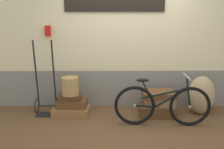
{
  "coord_description": "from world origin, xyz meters",
  "views": [
    {
      "loc": [
        -0.4,
        -4.07,
        1.92
      ],
      "look_at": [
        -0.36,
        0.19,
        0.84
      ],
      "focal_mm": 38.65,
      "sensor_mm": 36.0,
      "label": 1
    }
  ],
  "objects_px": {
    "suitcase_0": "(71,111)",
    "suitcase_1": "(72,103)",
    "suitcase_4": "(159,101)",
    "luggage_trolley": "(46,97)",
    "burlap_sack": "(201,95)",
    "suitcase_2": "(70,97)",
    "suitcase_3": "(157,110)",
    "wicker_basket": "(70,86)",
    "bicycle": "(162,105)",
    "suitcase_5": "(159,94)"
  },
  "relations": [
    {
      "from": "suitcase_0",
      "to": "burlap_sack",
      "type": "xyz_separation_m",
      "value": [
        2.52,
        0.06,
        0.3
      ]
    },
    {
      "from": "suitcase_0",
      "to": "suitcase_2",
      "type": "height_order",
      "value": "suitcase_2"
    },
    {
      "from": "luggage_trolley",
      "to": "suitcase_1",
      "type": "bearing_deg",
      "value": -7.5
    },
    {
      "from": "suitcase_0",
      "to": "luggage_trolley",
      "type": "distance_m",
      "value": 0.56
    },
    {
      "from": "suitcase_3",
      "to": "burlap_sack",
      "type": "xyz_separation_m",
      "value": [
        0.86,
        0.08,
        0.27
      ]
    },
    {
      "from": "suitcase_2",
      "to": "wicker_basket",
      "type": "bearing_deg",
      "value": -22.71
    },
    {
      "from": "suitcase_1",
      "to": "suitcase_4",
      "type": "bearing_deg",
      "value": 2.57
    },
    {
      "from": "suitcase_4",
      "to": "bicycle",
      "type": "distance_m",
      "value": 0.48
    },
    {
      "from": "suitcase_5",
      "to": "bicycle",
      "type": "height_order",
      "value": "bicycle"
    },
    {
      "from": "suitcase_3",
      "to": "bicycle",
      "type": "bearing_deg",
      "value": -88.49
    },
    {
      "from": "luggage_trolley",
      "to": "bicycle",
      "type": "bearing_deg",
      "value": -14.05
    },
    {
      "from": "suitcase_1",
      "to": "suitcase_2",
      "type": "bearing_deg",
      "value": -152.49
    },
    {
      "from": "suitcase_2",
      "to": "suitcase_3",
      "type": "bearing_deg",
      "value": -3.36
    },
    {
      "from": "suitcase_5",
      "to": "suitcase_4",
      "type": "bearing_deg",
      "value": -1.19
    },
    {
      "from": "suitcase_2",
      "to": "suitcase_4",
      "type": "height_order",
      "value": "suitcase_2"
    },
    {
      "from": "suitcase_4",
      "to": "suitcase_2",
      "type": "bearing_deg",
      "value": -174.15
    },
    {
      "from": "burlap_sack",
      "to": "bicycle",
      "type": "relative_size",
      "value": 0.45
    },
    {
      "from": "suitcase_1",
      "to": "suitcase_5",
      "type": "relative_size",
      "value": 0.9
    },
    {
      "from": "suitcase_0",
      "to": "suitcase_1",
      "type": "distance_m",
      "value": 0.15
    },
    {
      "from": "suitcase_4",
      "to": "burlap_sack",
      "type": "height_order",
      "value": "burlap_sack"
    },
    {
      "from": "suitcase_3",
      "to": "suitcase_5",
      "type": "xyz_separation_m",
      "value": [
        0.03,
        0.04,
        0.31
      ]
    },
    {
      "from": "suitcase_1",
      "to": "luggage_trolley",
      "type": "relative_size",
      "value": 0.39
    },
    {
      "from": "suitcase_2",
      "to": "suitcase_3",
      "type": "distance_m",
      "value": 1.7
    },
    {
      "from": "suitcase_0",
      "to": "suitcase_2",
      "type": "bearing_deg",
      "value": 176.74
    },
    {
      "from": "suitcase_3",
      "to": "bicycle",
      "type": "relative_size",
      "value": 0.41
    },
    {
      "from": "suitcase_0",
      "to": "luggage_trolley",
      "type": "bearing_deg",
      "value": 174.19
    },
    {
      "from": "suitcase_2",
      "to": "suitcase_0",
      "type": "bearing_deg",
      "value": -10.05
    },
    {
      "from": "suitcase_5",
      "to": "suitcase_1",
      "type": "bearing_deg",
      "value": 178.07
    },
    {
      "from": "suitcase_1",
      "to": "suitcase_4",
      "type": "xyz_separation_m",
      "value": [
        1.69,
        0.0,
        0.05
      ]
    },
    {
      "from": "suitcase_3",
      "to": "burlap_sack",
      "type": "relative_size",
      "value": 0.91
    },
    {
      "from": "suitcase_3",
      "to": "wicker_basket",
      "type": "height_order",
      "value": "wicker_basket"
    },
    {
      "from": "suitcase_1",
      "to": "suitcase_5",
      "type": "height_order",
      "value": "suitcase_5"
    },
    {
      "from": "suitcase_2",
      "to": "luggage_trolley",
      "type": "xyz_separation_m",
      "value": [
        -0.47,
        0.08,
        -0.03
      ]
    },
    {
      "from": "wicker_basket",
      "to": "burlap_sack",
      "type": "distance_m",
      "value": 2.53
    },
    {
      "from": "suitcase_0",
      "to": "burlap_sack",
      "type": "height_order",
      "value": "burlap_sack"
    },
    {
      "from": "suitcase_4",
      "to": "bicycle",
      "type": "xyz_separation_m",
      "value": [
        -0.05,
        -0.47,
        0.09
      ]
    },
    {
      "from": "suitcase_5",
      "to": "burlap_sack",
      "type": "xyz_separation_m",
      "value": [
        0.83,
        0.04,
        -0.04
      ]
    },
    {
      "from": "suitcase_3",
      "to": "bicycle",
      "type": "distance_m",
      "value": 0.51
    },
    {
      "from": "wicker_basket",
      "to": "burlap_sack",
      "type": "relative_size",
      "value": 0.45
    },
    {
      "from": "suitcase_2",
      "to": "wicker_basket",
      "type": "relative_size",
      "value": 1.26
    },
    {
      "from": "suitcase_1",
      "to": "suitcase_4",
      "type": "height_order",
      "value": "suitcase_4"
    },
    {
      "from": "suitcase_0",
      "to": "wicker_basket",
      "type": "distance_m",
      "value": 0.51
    },
    {
      "from": "suitcase_4",
      "to": "luggage_trolley",
      "type": "distance_m",
      "value": 2.2
    },
    {
      "from": "suitcase_2",
      "to": "suitcase_5",
      "type": "xyz_separation_m",
      "value": [
        1.71,
        0.02,
        0.06
      ]
    },
    {
      "from": "suitcase_1",
      "to": "bicycle",
      "type": "xyz_separation_m",
      "value": [
        1.64,
        -0.47,
        0.14
      ]
    },
    {
      "from": "bicycle",
      "to": "suitcase_0",
      "type": "bearing_deg",
      "value": 164.78
    },
    {
      "from": "suitcase_4",
      "to": "wicker_basket",
      "type": "xyz_separation_m",
      "value": [
        -1.7,
        -0.02,
        0.31
      ]
    },
    {
      "from": "suitcase_2",
      "to": "burlap_sack",
      "type": "distance_m",
      "value": 2.54
    },
    {
      "from": "wicker_basket",
      "to": "luggage_trolley",
      "type": "relative_size",
      "value": 0.24
    },
    {
      "from": "suitcase_1",
      "to": "suitcase_0",
      "type": "bearing_deg",
      "value": -133.98
    }
  ]
}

